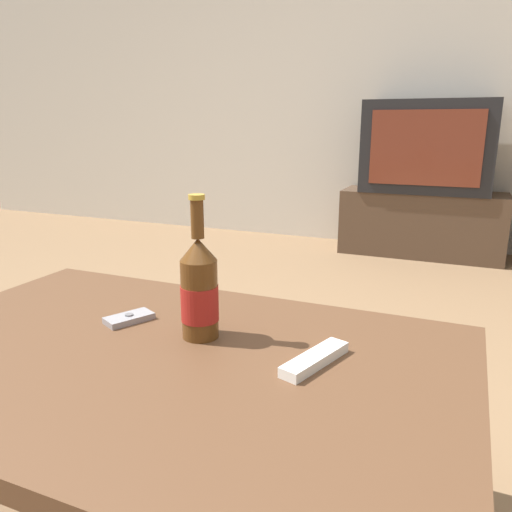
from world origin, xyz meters
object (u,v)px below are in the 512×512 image
Objects in this scene: beer_bottle at (199,290)px; remote_control at (315,359)px; television at (428,147)px; cell_phone at (129,318)px; tv_stand at (421,224)px.

remote_control is at bearing -6.06° from beer_bottle.
television is 2.71m from remote_control.
cell_phone is at bearing -166.79° from remote_control.
television is (0.00, -0.00, 0.51)m from tv_stand.
cell_phone is 0.44m from remote_control.
tv_stand is 6.07× the size of remote_control.
remote_control reaches higher than cell_phone.
television is at bearing -90.00° from tv_stand.
tv_stand is 3.56× the size of beer_bottle.
beer_bottle is 0.27m from remote_control.
tv_stand is at bearing 107.93° from cell_phone.
cell_phone is at bearing -98.58° from tv_stand.
television is at bearing 108.81° from remote_control.
beer_bottle reaches higher than remote_control.
television reaches higher than cell_phone.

